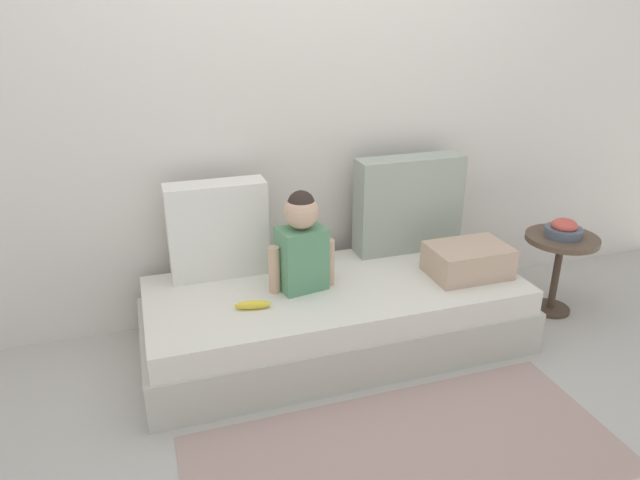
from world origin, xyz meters
TOP-DOWN VIEW (x-y plane):
  - ground_plane at (0.00, 0.00)m, footprint 12.00×12.00m
  - back_wall at (0.00, 0.53)m, footprint 5.12×0.10m
  - couch at (0.00, 0.00)m, footprint 1.92×0.80m
  - throw_pillow_left at (-0.53, 0.30)m, footprint 0.49×0.16m
  - throw_pillow_right at (0.53, 0.30)m, footprint 0.60×0.16m
  - toddler at (-0.17, 0.02)m, footprint 0.33×0.19m
  - banana at (-0.45, -0.11)m, footprint 0.18×0.08m
  - folded_blanket at (0.68, -0.10)m, footprint 0.40×0.28m
  - side_table at (1.30, -0.05)m, footprint 0.39×0.39m
  - fruit_bowl at (1.30, -0.05)m, footprint 0.20×0.20m
  - floor_rug at (0.00, -0.95)m, footprint 1.73×1.00m

SIDE VIEW (x-z plane):
  - ground_plane at x=0.00m, z-range 0.00..0.00m
  - floor_rug at x=0.00m, z-range 0.00..0.01m
  - couch at x=0.00m, z-range 0.00..0.35m
  - side_table at x=1.30m, z-range 0.13..0.59m
  - banana at x=-0.45m, z-range 0.35..0.39m
  - folded_blanket at x=0.68m, z-range 0.35..0.51m
  - fruit_bowl at x=1.30m, z-range 0.45..0.55m
  - toddler at x=-0.17m, z-range 0.34..0.84m
  - throw_pillow_left at x=-0.53m, z-range 0.35..0.84m
  - throw_pillow_right at x=0.53m, z-range 0.35..0.88m
  - back_wall at x=0.00m, z-range 0.00..2.36m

